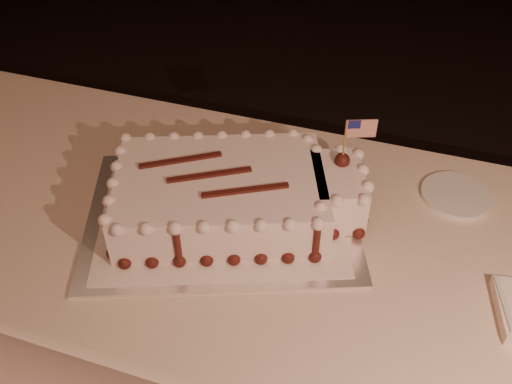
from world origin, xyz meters
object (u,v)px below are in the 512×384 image
(banquet_table, at_px, (307,345))
(cake_board, at_px, (222,214))
(sheet_cake, at_px, (235,194))
(side_plate, at_px, (456,195))

(banquet_table, relative_size, cake_board, 4.10)
(cake_board, xyz_separation_m, sheet_cake, (0.03, 0.01, 0.06))
(banquet_table, distance_m, sheet_cake, 0.48)
(sheet_cake, xyz_separation_m, side_plate, (0.46, 0.22, -0.06))
(side_plate, bearing_deg, banquet_table, -137.88)
(banquet_table, distance_m, cake_board, 0.44)
(side_plate, bearing_deg, cake_board, -154.97)
(sheet_cake, bearing_deg, side_plate, 25.27)
(cake_board, distance_m, sheet_cake, 0.07)
(banquet_table, bearing_deg, sheet_cake, 172.48)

